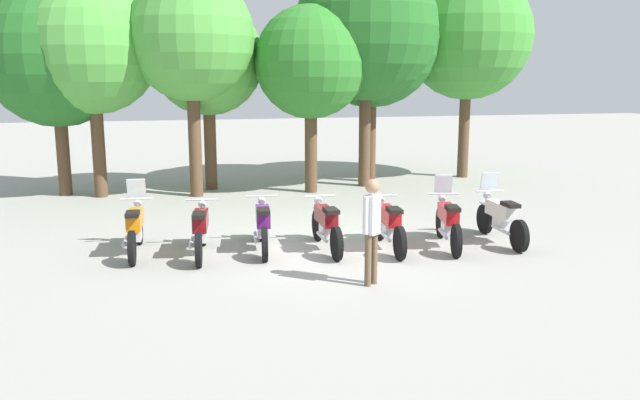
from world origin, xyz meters
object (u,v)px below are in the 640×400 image
Objects in this scene: motorcycle_1 at (201,229)px; motorcycle_4 at (389,224)px; tree_0 at (56,56)px; tree_3 at (208,60)px; tree_4 at (311,63)px; person_0 at (372,223)px; tree_1 at (92,49)px; tree_5 at (366,28)px; tree_7 at (468,36)px; tree_6 at (372,39)px; motorcycle_3 at (326,224)px; tree_2 at (191,38)px; motorcycle_0 at (135,227)px; motorcycle_2 at (263,225)px; motorcycle_6 at (500,217)px; motorcycle_5 at (448,221)px.

motorcycle_1 is 1.00× the size of motorcycle_4.
tree_0 reaches higher than tree_3.
person_0 is at bearing -96.76° from tree_4.
tree_1 is 7.85m from tree_5.
tree_3 is at bearing -177.62° from tree_7.
tree_7 is (3.36, 0.13, 0.14)m from tree_6.
tree_2 is at bearing 18.86° from motorcycle_3.
motorcycle_3 is 7.85m from tree_2.
tree_3 is 0.79× the size of tree_5.
motorcycle_3 is (3.63, -0.60, -0.01)m from motorcycle_0.
tree_1 is 11.68m from tree_7.
motorcycle_0 is at bearing -104.23° from tree_2.
motorcycle_3 is at bearing -113.53° from tree_5.
motorcycle_3 is 0.33× the size of tree_6.
tree_7 is at bearing 2.38° from tree_3.
tree_7 reaches higher than tree_6.
tree_4 is (1.02, 8.63, 2.71)m from person_0.
person_0 is 12.74m from tree_7.
tree_5 is at bearing 5.69° from tree_2.
tree_7 is (9.27, 7.73, 4.16)m from motorcycle_1.
motorcycle_3 and motorcycle_4 have the same top height.
motorcycle_2 is at bearing -62.14° from tree_1.
motorcycle_6 is at bearing -93.97° from motorcycle_3.
tree_6 is at bearing 13.06° from tree_2.
motorcycle_4 is at bearing -105.85° from tree_6.
motorcycle_6 reaches higher than motorcycle_4.
tree_1 is 2.71m from tree_2.
motorcycle_0 is 0.37× the size of tree_1.
motorcycle_5 is at bearing -56.22° from tree_2.
tree_6 reaches higher than tree_3.
tree_0 is at bearing 170.07° from tree_4.
motorcycle_5 is 9.13m from tree_6.
tree_5 is (7.83, -0.04, 0.67)m from tree_1.
motorcycle_0 is 7.20m from tree_2.
motorcycle_6 is (1.20, 0.06, 0.00)m from motorcycle_5.
motorcycle_3 is at bearing -52.49° from tree_0.
motorcycle_6 is 0.40× the size of tree_3.
motorcycle_4 is (1.21, -0.26, 0.00)m from motorcycle_3.
motorcycle_0 is at bearing 85.14° from motorcycle_4.
tree_1 is at bearing -26.61° from tree_0.
tree_0 reaches higher than motorcycle_3.
motorcycle_5 is 0.37× the size of tree_0.
tree_4 is at bearing 5.45° from motorcycle_4.
motorcycle_6 is at bearing -89.02° from tree_6.
tree_7 reaches higher than motorcycle_4.
motorcycle_1 is 7.82m from tree_4.
tree_6 is (5.91, 7.60, 4.02)m from motorcycle_1.
tree_7 is at bearing -39.56° from motorcycle_2.
tree_0 is at bearing 163.76° from tree_2.
tree_7 is at bearing 13.60° from tree_5.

